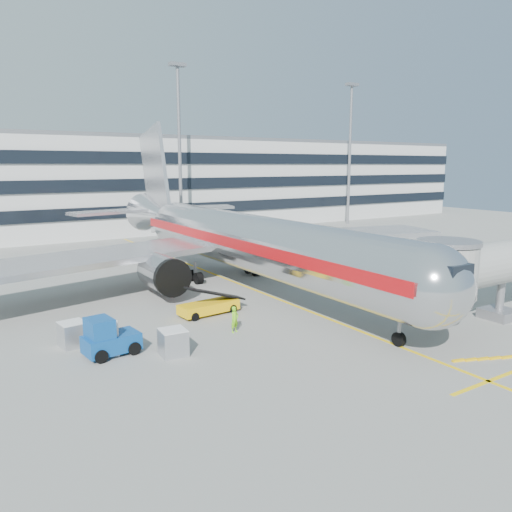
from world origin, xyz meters
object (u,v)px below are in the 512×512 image
cargo_container_right (73,334)px  cargo_container_left (104,339)px  ramp_worker (235,319)px  belt_loader (209,306)px  baggage_tug (108,339)px  main_jet (236,239)px  cargo_container_front (173,342)px

cargo_container_right → cargo_container_left: bearing=-59.8°
cargo_container_right → ramp_worker: size_ratio=0.91×
cargo_container_left → cargo_container_right: (-1.31, 2.25, -0.10)m
belt_loader → baggage_tug: (-8.68, -4.11, 0.37)m
belt_loader → ramp_worker: 4.56m
main_jet → ramp_worker: main_jet is taller
baggage_tug → cargo_container_left: 0.47m
belt_loader → ramp_worker: (-0.39, -4.54, 0.23)m
belt_loader → cargo_container_left: belt_loader is taller
main_jet → belt_loader: size_ratio=10.46×
belt_loader → cargo_container_left: size_ratio=2.45×
baggage_tug → cargo_container_front: size_ratio=2.09×
cargo_container_right → baggage_tug: bearing=-62.6°
baggage_tug → ramp_worker: 8.30m
baggage_tug → ramp_worker: size_ratio=1.86×
main_jet → cargo_container_right: (-16.87, -8.93, -3.46)m
main_jet → cargo_container_left: bearing=-144.3°
belt_loader → ramp_worker: size_ratio=2.75×
cargo_container_right → ramp_worker: 10.17m
cargo_container_right → belt_loader: bearing=8.1°
cargo_container_right → cargo_container_front: bearing=-45.5°
belt_loader → cargo_container_front: bearing=-131.8°
main_jet → belt_loader: bearing=-132.2°
cargo_container_left → cargo_container_right: bearing=120.2°
belt_loader → baggage_tug: 9.61m
ramp_worker → baggage_tug: bearing=157.6°
cargo_container_left → ramp_worker: ramp_worker is taller
cargo_container_front → baggage_tug: bearing=148.1°
baggage_tug → cargo_container_left: size_ratio=1.65×
cargo_container_front → main_jet: bearing=48.0°
main_jet → cargo_container_left: (-15.56, -11.19, -3.37)m
belt_loader → ramp_worker: belt_loader is taller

